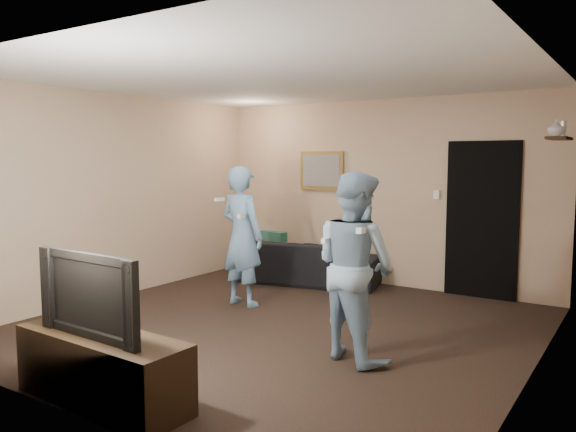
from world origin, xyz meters
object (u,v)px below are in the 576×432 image
Objects in this scene: tv_console at (103,369)px; wii_player_left at (242,236)px; television at (100,293)px; wii_player_right at (355,266)px; sofa at (307,262)px.

wii_player_left is at bearing 109.12° from tv_console.
wii_player_left is at bearing 109.12° from television.
wii_player_left is 2.17m from wii_player_right.
television is 2.15m from wii_player_right.
sofa is 1.22× the size of wii_player_left.
tv_console is at bearing 88.87° from sofa.
tv_console is 1.38× the size of television.
sofa is 1.23× the size of wii_player_right.
tv_console is 0.88× the size of wii_player_right.
wii_player_right is (1.11, 1.84, 0.58)m from tv_console.
wii_player_right is (1.95, -2.39, 0.53)m from sofa.
wii_player_right reaches higher than sofa.
television reaches higher than tv_console.
wii_player_right reaches higher than television.
wii_player_right reaches higher than tv_console.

